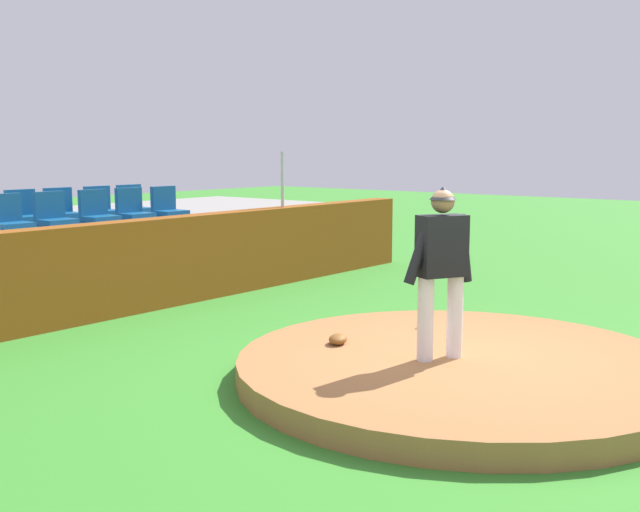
{
  "coord_description": "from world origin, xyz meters",
  "views": [
    {
      "loc": [
        -6.89,
        -3.73,
        2.4
      ],
      "look_at": [
        0.0,
        1.89,
        1.14
      ],
      "focal_mm": 42.69,
      "sensor_mm": 36.0,
      "label": 1
    }
  ],
  "objects_px": {
    "stadium_chair_0": "(9,218)",
    "stadium_chair_7": "(62,209)",
    "pitcher": "(442,260)",
    "stadium_chair_1": "(53,215)",
    "stadium_chair_9": "(133,204)",
    "stadium_chair_4": "(167,207)",
    "stadium_chair_6": "(24,212)",
    "stadium_chair_2": "(97,212)",
    "fielding_glove": "(338,339)",
    "stadium_chair_3": "(133,209)",
    "baseball": "(420,325)",
    "stadium_chair_8": "(101,207)"
  },
  "relations": [
    {
      "from": "stadium_chair_0",
      "to": "stadium_chair_9",
      "type": "height_order",
      "value": "same"
    },
    {
      "from": "stadium_chair_1",
      "to": "stadium_chair_7",
      "type": "height_order",
      "value": "same"
    },
    {
      "from": "stadium_chair_0",
      "to": "stadium_chair_7",
      "type": "distance_m",
      "value": 1.66
    },
    {
      "from": "stadium_chair_6",
      "to": "stadium_chair_9",
      "type": "xyz_separation_m",
      "value": [
        2.07,
        0.02,
        0.0
      ]
    },
    {
      "from": "pitcher",
      "to": "stadium_chair_8",
      "type": "bearing_deg",
      "value": 111.11
    },
    {
      "from": "stadium_chair_3",
      "to": "stadium_chair_4",
      "type": "bearing_deg",
      "value": 177.28
    },
    {
      "from": "stadium_chair_2",
      "to": "stadium_chair_4",
      "type": "height_order",
      "value": "same"
    },
    {
      "from": "fielding_glove",
      "to": "stadium_chair_3",
      "type": "height_order",
      "value": "stadium_chair_3"
    },
    {
      "from": "baseball",
      "to": "stadium_chair_2",
      "type": "xyz_separation_m",
      "value": [
        -0.82,
        5.34,
        1.15
      ]
    },
    {
      "from": "stadium_chair_6",
      "to": "stadium_chair_9",
      "type": "bearing_deg",
      "value": -179.34
    },
    {
      "from": "fielding_glove",
      "to": "stadium_chair_9",
      "type": "distance_m",
      "value": 6.29
    },
    {
      "from": "baseball",
      "to": "stadium_chair_8",
      "type": "relative_size",
      "value": 0.15
    },
    {
      "from": "stadium_chair_4",
      "to": "stadium_chair_7",
      "type": "distance_m",
      "value": 1.68
    },
    {
      "from": "fielding_glove",
      "to": "stadium_chair_4",
      "type": "relative_size",
      "value": 0.6
    },
    {
      "from": "stadium_chair_0",
      "to": "fielding_glove",
      "type": "bearing_deg",
      "value": 101.62
    },
    {
      "from": "stadium_chair_0",
      "to": "stadium_chair_9",
      "type": "xyz_separation_m",
      "value": [
        2.78,
        0.88,
        0.0
      ]
    },
    {
      "from": "stadium_chair_0",
      "to": "stadium_chair_6",
      "type": "relative_size",
      "value": 1.0
    },
    {
      "from": "stadium_chair_0",
      "to": "stadium_chair_6",
      "type": "distance_m",
      "value": 1.12
    },
    {
      "from": "baseball",
      "to": "stadium_chair_0",
      "type": "xyz_separation_m",
      "value": [
        -2.25,
        5.37,
        1.15
      ]
    },
    {
      "from": "stadium_chair_6",
      "to": "stadium_chair_7",
      "type": "height_order",
      "value": "same"
    },
    {
      "from": "stadium_chair_1",
      "to": "stadium_chair_6",
      "type": "height_order",
      "value": "same"
    },
    {
      "from": "stadium_chair_3",
      "to": "stadium_chair_6",
      "type": "distance_m",
      "value": 1.64
    },
    {
      "from": "baseball",
      "to": "stadium_chair_1",
      "type": "xyz_separation_m",
      "value": [
        -1.55,
        5.37,
        1.15
      ]
    },
    {
      "from": "stadium_chair_3",
      "to": "stadium_chair_4",
      "type": "height_order",
      "value": "same"
    },
    {
      "from": "stadium_chair_4",
      "to": "stadium_chair_9",
      "type": "bearing_deg",
      "value": -89.77
    },
    {
      "from": "pitcher",
      "to": "stadium_chair_1",
      "type": "distance_m",
      "value": 6.26
    },
    {
      "from": "stadium_chair_0",
      "to": "baseball",
      "type": "bearing_deg",
      "value": 112.72
    },
    {
      "from": "baseball",
      "to": "stadium_chair_6",
      "type": "xyz_separation_m",
      "value": [
        -1.53,
        6.22,
        1.15
      ]
    },
    {
      "from": "stadium_chair_0",
      "to": "stadium_chair_6",
      "type": "xyz_separation_m",
      "value": [
        0.72,
        0.86,
        0.0
      ]
    },
    {
      "from": "pitcher",
      "to": "stadium_chair_9",
      "type": "relative_size",
      "value": 3.56
    },
    {
      "from": "stadium_chair_2",
      "to": "stadium_chair_4",
      "type": "distance_m",
      "value": 1.36
    },
    {
      "from": "pitcher",
      "to": "stadium_chair_3",
      "type": "distance_m",
      "value": 6.28
    },
    {
      "from": "stadium_chair_4",
      "to": "stadium_chair_8",
      "type": "relative_size",
      "value": 1.0
    },
    {
      "from": "stadium_chair_8",
      "to": "stadium_chair_2",
      "type": "bearing_deg",
      "value": 52.23
    },
    {
      "from": "stadium_chair_9",
      "to": "stadium_chair_2",
      "type": "bearing_deg",
      "value": 33.7
    },
    {
      "from": "fielding_glove",
      "to": "stadium_chair_3",
      "type": "distance_m",
      "value": 5.27
    },
    {
      "from": "stadium_chair_0",
      "to": "stadium_chair_9",
      "type": "distance_m",
      "value": 2.92
    },
    {
      "from": "stadium_chair_0",
      "to": "stadium_chair_9",
      "type": "relative_size",
      "value": 1.0
    },
    {
      "from": "stadium_chair_0",
      "to": "stadium_chair_1",
      "type": "xyz_separation_m",
      "value": [
        0.69,
        0.0,
        0.0
      ]
    },
    {
      "from": "stadium_chair_8",
      "to": "stadium_chair_3",
      "type": "bearing_deg",
      "value": 89.62
    },
    {
      "from": "pitcher",
      "to": "stadium_chair_9",
      "type": "xyz_separation_m",
      "value": [
        1.56,
        7.12,
        0.16
      ]
    },
    {
      "from": "stadium_chair_4",
      "to": "stadium_chair_9",
      "type": "height_order",
      "value": "same"
    },
    {
      "from": "fielding_glove",
      "to": "stadium_chair_8",
      "type": "relative_size",
      "value": 0.6
    },
    {
      "from": "fielding_glove",
      "to": "stadium_chair_4",
      "type": "bearing_deg",
      "value": 44.52
    },
    {
      "from": "stadium_chair_2",
      "to": "stadium_chair_4",
      "type": "xyz_separation_m",
      "value": [
        1.36,
        -0.03,
        0.0
      ]
    },
    {
      "from": "stadium_chair_0",
      "to": "stadium_chair_1",
      "type": "relative_size",
      "value": 1.0
    },
    {
      "from": "fielding_glove",
      "to": "stadium_chair_2",
      "type": "height_order",
      "value": "stadium_chair_2"
    },
    {
      "from": "baseball",
      "to": "stadium_chair_1",
      "type": "distance_m",
      "value": 5.71
    },
    {
      "from": "stadium_chair_0",
      "to": "stadium_chair_1",
      "type": "bearing_deg",
      "value": -179.84
    },
    {
      "from": "pitcher",
      "to": "stadium_chair_4",
      "type": "bearing_deg",
      "value": 104.05
    }
  ]
}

